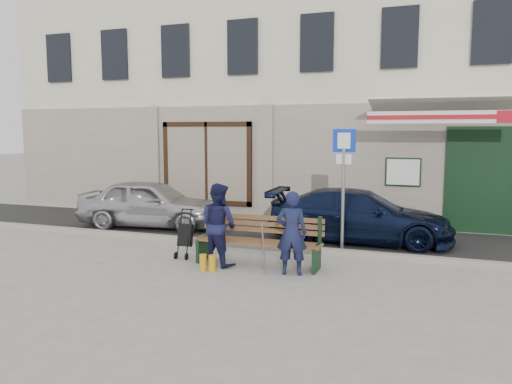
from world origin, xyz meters
The scene contains 11 objects.
ground centered at (0.00, 0.00, 0.00)m, with size 80.00×80.00×0.00m, color #9E9991.
asphalt_lane centered at (0.00, 3.10, 0.01)m, with size 60.00×3.20×0.01m, color #282828.
curb centered at (0.00, 1.50, 0.06)m, with size 60.00×0.18×0.12m, color #9E9384.
building centered at (0.01, 8.45, 4.97)m, with size 20.00×8.27×10.00m.
car_silver centered at (-3.83, 2.79, 0.63)m, with size 1.48×3.68×1.26m, color #B5B5BA.
car_navy centered at (1.50, 2.89, 0.59)m, with size 1.66×4.08×1.18m, color black.
parking_sign centered at (1.30, 1.87, 1.68)m, with size 0.47×0.09×2.53m.
bench centered at (-0.04, 0.24, 0.46)m, with size 2.40×1.17×0.98m.
man centered at (0.76, -0.11, 0.74)m, with size 0.54×0.35×1.47m, color #151A3B.
woman centered at (-0.69, 0.04, 0.77)m, with size 0.75×0.58×1.54m, color #15173C.
stroller centered at (-1.54, 0.33, 0.42)m, with size 0.29×0.41×0.95m.
Camera 1 is at (3.03, -8.30, 2.50)m, focal length 35.00 mm.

